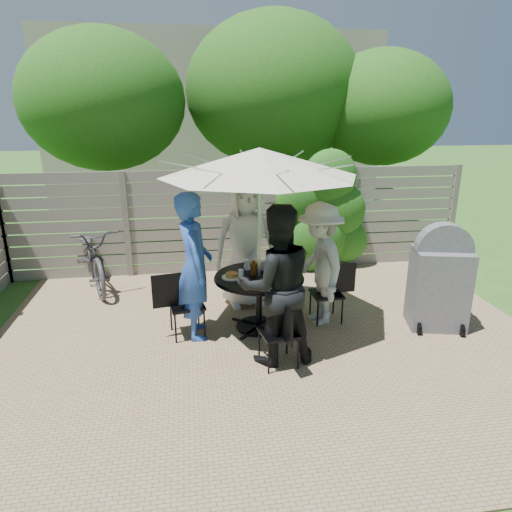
{
  "coord_description": "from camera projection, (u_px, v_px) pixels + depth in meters",
  "views": [
    {
      "loc": [
        -0.93,
        -4.81,
        2.82
      ],
      "look_at": [
        -0.08,
        0.87,
        0.96
      ],
      "focal_mm": 32.0,
      "sensor_mm": 36.0,
      "label": 1
    }
  ],
  "objects": [
    {
      "name": "person_left",
      "position": [
        194.0,
        267.0,
        5.68
      ],
      "size": [
        0.5,
        0.72,
        1.89
      ],
      "primitive_type": "imported",
      "rotation": [
        0.0,
        0.0,
        7.93
      ],
      "color": "#2950B3",
      "rests_on": "ground"
    },
    {
      "name": "glass_left",
      "position": [
        241.0,
        275.0,
        5.74
      ],
      "size": [
        0.07,
        0.07,
        0.14
      ],
      "primitive_type": "cylinder",
      "color": "silver",
      "rests_on": "patio_table"
    },
    {
      "name": "syrup_jug",
      "position": [
        254.0,
        269.0,
        5.93
      ],
      "size": [
        0.09,
        0.09,
        0.16
      ],
      "primitive_type": "cylinder",
      "color": "#59280C",
      "rests_on": "patio_table"
    },
    {
      "name": "chair_front",
      "position": [
        279.0,
        346.0,
        5.18
      ],
      "size": [
        0.46,
        0.63,
        0.84
      ],
      "rotation": [
        0.0,
        0.0,
        1.73
      ],
      "color": "black",
      "rests_on": "ground"
    },
    {
      "name": "plate_front",
      "position": [
        266.0,
        284.0,
        5.58
      ],
      "size": [
        0.26,
        0.26,
        0.06
      ],
      "color": "white",
      "rests_on": "patio_table"
    },
    {
      "name": "backyard_envelope",
      "position": [
        217.0,
        116.0,
        14.42
      ],
      "size": [
        60.0,
        60.0,
        5.0
      ],
      "color": "#2F591C",
      "rests_on": "ground"
    },
    {
      "name": "glass_back",
      "position": [
        247.0,
        265.0,
        6.11
      ],
      "size": [
        0.07,
        0.07,
        0.14
      ],
      "primitive_type": "cylinder",
      "color": "silver",
      "rests_on": "patio_table"
    },
    {
      "name": "plate_back",
      "position": [
        253.0,
        265.0,
        6.24
      ],
      "size": [
        0.26,
        0.26,
        0.06
      ],
      "color": "white",
      "rests_on": "patio_table"
    },
    {
      "name": "bicycle",
      "position": [
        93.0,
        256.0,
        7.46
      ],
      "size": [
        1.32,
        2.1,
        1.04
      ],
      "primitive_type": "imported",
      "rotation": [
        0.0,
        0.0,
        0.34
      ],
      "color": "#333338",
      "rests_on": "ground"
    },
    {
      "name": "patio_table",
      "position": [
        259.0,
        292.0,
        5.99
      ],
      "size": [
        1.24,
        1.24,
        0.76
      ],
      "rotation": [
        0.0,
        0.0,
        0.08
      ],
      "color": "black",
      "rests_on": "ground"
    },
    {
      "name": "coffee_cup",
      "position": [
        262.0,
        265.0,
        6.12
      ],
      "size": [
        0.08,
        0.08,
        0.12
      ],
      "primitive_type": "cylinder",
      "color": "#C6B293",
      "rests_on": "patio_table"
    },
    {
      "name": "chair_back",
      "position": [
        244.0,
        284.0,
        6.96
      ],
      "size": [
        0.48,
        0.68,
        0.91
      ],
      "rotation": [
        0.0,
        0.0,
        4.83
      ],
      "color": "black",
      "rests_on": "ground"
    },
    {
      "name": "chair_left",
      "position": [
        186.0,
        317.0,
        5.86
      ],
      "size": [
        0.66,
        0.49,
        0.88
      ],
      "rotation": [
        0.0,
        0.0,
        6.46
      ],
      "color": "black",
      "rests_on": "ground"
    },
    {
      "name": "person_front",
      "position": [
        276.0,
        286.0,
        5.09
      ],
      "size": [
        0.96,
        0.78,
        1.87
      ],
      "primitive_type": "imported",
      "rotation": [
        0.0,
        0.0,
        3.22
      ],
      "color": "black",
      "rests_on": "ground"
    },
    {
      "name": "person_back",
      "position": [
        246.0,
        244.0,
        6.63
      ],
      "size": [
        0.97,
        0.68,
        1.9
      ],
      "primitive_type": "imported",
      "rotation": [
        0.0,
        0.0,
        6.36
      ],
      "color": "silver",
      "rests_on": "ground"
    },
    {
      "name": "chair_right",
      "position": [
        327.0,
        304.0,
        6.28
      ],
      "size": [
        0.6,
        0.41,
        0.83
      ],
      "rotation": [
        0.0,
        0.0,
        3.17
      ],
      "color": "black",
      "rests_on": "ground"
    },
    {
      "name": "plate_right",
      "position": [
        286.0,
        272.0,
        5.99
      ],
      "size": [
        0.26,
        0.26,
        0.06
      ],
      "color": "white",
      "rests_on": "patio_table"
    },
    {
      "name": "person_right",
      "position": [
        320.0,
        265.0,
        6.07
      ],
      "size": [
        0.71,
        1.13,
        1.68
      ],
      "primitive_type": "imported",
      "rotation": [
        0.0,
        0.0,
        4.79
      ],
      "color": "#B9B7B4",
      "rests_on": "ground"
    },
    {
      "name": "glass_front",
      "position": [
        272.0,
        277.0,
        5.68
      ],
      "size": [
        0.07,
        0.07,
        0.14
      ],
      "primitive_type": "cylinder",
      "color": "silver",
      "rests_on": "patio_table"
    },
    {
      "name": "plate_left",
      "position": [
        232.0,
        276.0,
        5.83
      ],
      "size": [
        0.26,
        0.26,
        0.06
      ],
      "color": "white",
      "rests_on": "patio_table"
    },
    {
      "name": "bbq_grill",
      "position": [
        439.0,
        281.0,
        6.0
      ],
      "size": [
        0.81,
        0.69,
        1.44
      ],
      "rotation": [
        0.0,
        0.0,
        -0.24
      ],
      "color": "slate",
      "rests_on": "ground"
    },
    {
      "name": "umbrella",
      "position": [
        259.0,
        162.0,
        5.47
      ],
      "size": [
        2.64,
        2.64,
        2.38
      ],
      "rotation": [
        0.0,
        0.0,
        0.08
      ],
      "color": "silver",
      "rests_on": "ground"
    }
  ]
}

